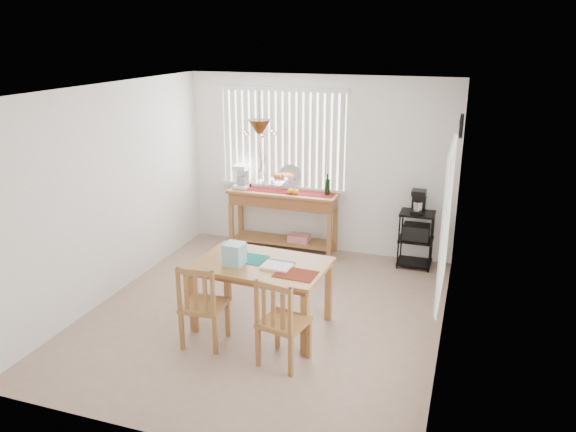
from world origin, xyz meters
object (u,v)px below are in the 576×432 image
(cart_items, at_px, (419,202))
(chair_right, at_px, (282,323))
(wire_cart, at_px, (416,234))
(dining_table, at_px, (262,270))
(chair_left, at_px, (203,306))
(sideboard, at_px, (284,206))

(cart_items, bearing_deg, chair_right, -108.17)
(wire_cart, xyz_separation_m, cart_items, (-0.00, 0.01, 0.47))
(cart_items, distance_m, chair_right, 3.13)
(chair_right, bearing_deg, dining_table, 124.56)
(cart_items, xyz_separation_m, chair_left, (-1.86, -2.86, -0.49))
(sideboard, bearing_deg, cart_items, 0.20)
(sideboard, relative_size, wire_cart, 2.05)
(cart_items, relative_size, chair_left, 0.35)
(cart_items, relative_size, chair_right, 0.35)
(chair_left, bearing_deg, chair_right, -5.13)
(wire_cart, bearing_deg, chair_right, -108.21)
(cart_items, height_order, chair_left, cart_items)
(chair_left, bearing_deg, dining_table, 53.87)
(dining_table, distance_m, chair_left, 0.77)
(wire_cart, relative_size, chair_right, 0.85)
(sideboard, xyz_separation_m, chair_right, (0.99, -2.93, -0.23))
(dining_table, distance_m, chair_right, 0.85)
(cart_items, bearing_deg, dining_table, -122.24)
(cart_items, bearing_deg, sideboard, -179.80)
(dining_table, xyz_separation_m, chair_right, (0.46, -0.67, -0.21))
(cart_items, xyz_separation_m, dining_table, (-1.43, -2.27, -0.27))
(sideboard, xyz_separation_m, dining_table, (0.53, -2.26, -0.02))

